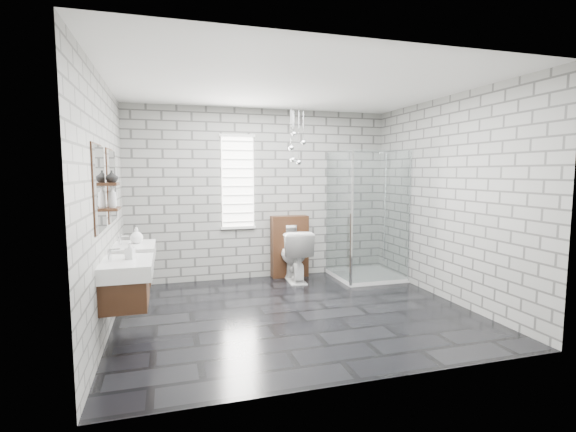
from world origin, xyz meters
name	(u,v)px	position (x,y,z in m)	size (l,w,h in m)	color
floor	(296,312)	(0.00, 0.00, -0.01)	(4.20, 3.60, 0.02)	black
ceiling	(296,85)	(0.00, 0.00, 2.71)	(4.20, 3.60, 0.02)	white
wall_back	(262,194)	(0.00, 1.81, 1.35)	(4.20, 0.02, 2.70)	gray
wall_front	(365,218)	(0.00, -1.81, 1.35)	(4.20, 0.02, 2.70)	gray
wall_left	(104,206)	(-2.11, 0.00, 1.35)	(0.02, 3.60, 2.70)	gray
wall_right	(447,199)	(2.11, 0.00, 1.35)	(0.02, 3.60, 2.70)	gray
vanity_left	(123,270)	(-1.91, -0.47, 0.76)	(0.47, 0.70, 1.57)	#412514
vanity_right	(131,252)	(-1.91, 0.46, 0.76)	(0.47, 0.70, 1.57)	#412514
shelf_lower	(112,209)	(-2.03, -0.05, 1.32)	(0.14, 0.30, 0.03)	#412514
shelf_upper	(111,184)	(-2.03, -0.05, 1.58)	(0.14, 0.30, 0.03)	#412514
window	(238,182)	(-0.40, 1.78, 1.55)	(0.56, 0.05, 1.48)	white
cistern_panel	(290,246)	(0.42, 1.70, 0.50)	(0.60, 0.20, 1.00)	#412514
flush_plate	(291,229)	(0.42, 1.60, 0.80)	(0.18, 0.01, 0.12)	silver
shower_enclosure	(364,248)	(1.50, 1.18, 0.50)	(1.00, 1.00, 2.03)	white
pendant_cluster	(296,149)	(0.43, 1.37, 2.06)	(0.32, 0.23, 0.89)	silver
toilet	(294,255)	(0.42, 1.43, 0.40)	(0.45, 0.79, 0.81)	white
soap_bottle_a	(130,251)	(-1.84, -0.42, 0.93)	(0.08, 0.08, 0.17)	#B2B2B2
soap_bottle_b	(137,235)	(-1.84, 0.54, 0.95)	(0.15, 0.15, 0.19)	#B2B2B2
soap_bottle_c	(112,197)	(-2.02, -0.07, 1.45)	(0.09, 0.09, 0.23)	#B2B2B2
vase	(112,176)	(-2.02, -0.04, 1.66)	(0.12, 0.12, 0.13)	#B2B2B2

